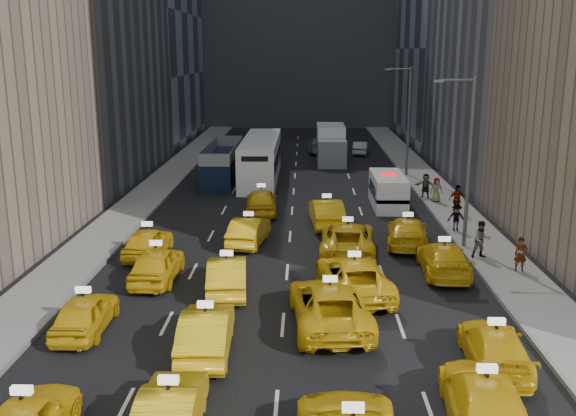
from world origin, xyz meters
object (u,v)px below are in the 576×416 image
Objects in this scene: taxi_3 at (484,401)px; city_bus at (261,159)px; double_decker at (223,163)px; box_truck at (331,145)px; nypd_van at (388,191)px; taxi_1 at (170,412)px; pedestrian_0 at (521,254)px.

taxi_3 is 36.14m from city_bus.
box_truck is (9.00, 9.14, 0.21)m from double_decker.
nypd_van is at bearing -77.65° from box_truck.
city_bus reaches higher than taxi_1.
nypd_van is at bearing -110.75° from taxi_1.
pedestrian_0 is (13.76, 13.49, 0.21)m from taxi_1.
double_decker is 6.35× the size of pedestrian_0.
nypd_van is 3.40× the size of pedestrian_0.
pedestrian_0 is (4.54, -13.27, -0.10)m from nypd_van.
double_decker reaches higher than nypd_van.
city_bus reaches higher than pedestrian_0.
taxi_3 is at bearing -84.45° from box_truck.
nypd_van is 0.42× the size of city_bus.
pedestrian_0 is (13.69, -22.37, -0.72)m from city_bus.
city_bus reaches higher than taxi_3.
pedestrian_0 is (16.69, -21.64, -0.51)m from double_decker.
double_decker reaches higher than taxi_3.
box_truck is 4.66× the size of pedestrian_0.
taxi_3 is at bearing -104.92° from pedestrian_0.
box_truck is at bearing -99.56° from taxi_1.
taxi_3 is 36.28m from double_decker.
city_bus is (0.07, 35.86, 0.93)m from taxi_1.
city_bus is at bearing 15.70° from double_decker.
city_bus is at bearing -91.86° from taxi_1.
double_decker is at bearing -132.40° from box_truck.
double_decker is at bearing -86.99° from taxi_1.
taxi_3 reaches higher than taxi_1.
box_truck is at bearing 98.59° from nypd_van.
nypd_van reaches higher than pedestrian_0.
city_bus is at bearing 128.44° from pedestrian_0.
double_decker is at bearing -169.57° from city_bus.
double_decker is 3.09m from city_bus.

